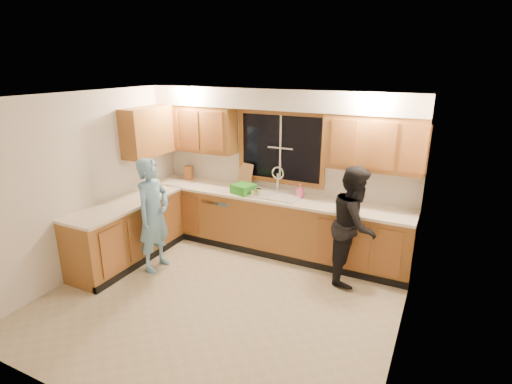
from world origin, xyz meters
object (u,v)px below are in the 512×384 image
dish_crate (243,189)px  soap_bottle (300,191)px  dishwasher (225,217)px  woman (354,225)px  stove (98,247)px  knife_block (189,173)px  man (153,215)px  sink (272,198)px  bowl (351,204)px

dish_crate → soap_bottle: 0.88m
dishwasher → soap_bottle: (1.27, 0.09, 0.61)m
soap_bottle → dish_crate: bearing=-166.7°
dishwasher → woman: bearing=-8.3°
stove → knife_block: bearing=85.6°
knife_block → woman: bearing=-20.3°
knife_block → soap_bottle: 2.07m
woman → knife_block: (-2.99, 0.47, 0.24)m
stove → soap_bottle: 2.98m
knife_block → dish_crate: knife_block is taller
stove → man: man is taller
sink → dish_crate: size_ratio=2.78×
sink → soap_bottle: bearing=10.7°
woman → bowl: (-0.14, 0.40, 0.15)m
bowl → dish_crate: bearing=-173.3°
dishwasher → stove: bearing=-117.7°
man → bowl: (2.46, 1.34, 0.13)m
stove → sink: bearing=45.4°
sink → stove: 2.60m
stove → dish_crate: size_ratio=2.90×
stove → soap_bottle: bearing=40.7°
sink → woman: woman is taller
dishwasher → woman: (2.19, -0.32, 0.39)m
sink → man: bearing=-134.8°
dishwasher → stove: size_ratio=0.91×
dishwasher → bowl: 2.12m
woman → bowl: 0.45m
dishwasher → soap_bottle: soap_bottle is taller
stove → woman: bearing=25.4°
man → knife_block: 1.48m
man → knife_block: man is taller
sink → knife_block: bearing=175.1°
sink → bowl: sink is taller
knife_block → man: bearing=-85.9°
bowl → man: bearing=-151.5°
sink → man: size_ratio=0.53×
knife_block → soap_bottle: size_ratio=1.14×
woman → soap_bottle: size_ratio=7.63×
dish_crate → soap_bottle: size_ratio=1.48×
soap_bottle → dishwasher: bearing=-175.8°
dishwasher → knife_block: knife_block is taller
knife_block → bowl: size_ratio=1.10×
stove → woman: 3.49m
sink → dishwasher: (-0.85, -0.01, -0.45)m
woman → soap_bottle: bearing=61.6°
stove → knife_block: (0.15, 1.97, 0.59)m
bowl → sink: bearing=-176.8°
sink → dishwasher: size_ratio=1.05×
woman → sink: bearing=71.7°
dishwasher → man: 1.38m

